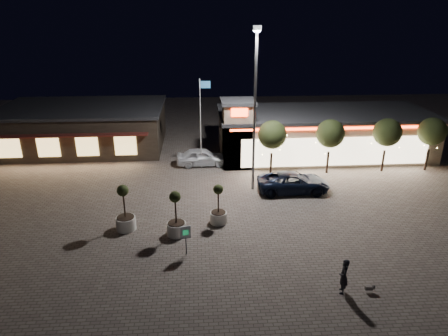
{
  "coord_description": "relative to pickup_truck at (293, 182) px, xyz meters",
  "views": [
    {
      "loc": [
        -2.34,
        -20.91,
        13.25
      ],
      "look_at": [
        -0.43,
        6.0,
        2.64
      ],
      "focal_mm": 32.0,
      "sensor_mm": 36.0,
      "label": 1
    }
  ],
  "objects": [
    {
      "name": "planter_mid",
      "position": [
        -8.9,
        -5.94,
        0.15
      ],
      "size": [
        1.23,
        1.23,
        3.02
      ],
      "color": "silver",
      "rests_on": "ground"
    },
    {
      "name": "valet_sign",
      "position": [
        -8.25,
        -8.15,
        0.5
      ],
      "size": [
        0.6,
        0.14,
        1.83
      ],
      "color": "gray",
      "rests_on": "ground"
    },
    {
      "name": "planter_right",
      "position": [
        -6.16,
        -4.56,
        0.08
      ],
      "size": [
        1.13,
        1.13,
        2.78
      ],
      "color": "silver",
      "rests_on": "ground"
    },
    {
      "name": "string_tree_b",
      "position": [
        3.88,
        3.71,
        2.78
      ],
      "size": [
        2.42,
        2.42,
        4.79
      ],
      "color": "#332319",
      "rests_on": "ground"
    },
    {
      "name": "retail_building",
      "position": [
        4.39,
        8.52,
        1.43
      ],
      "size": [
        20.4,
        8.4,
        6.1
      ],
      "color": "tan",
      "rests_on": "ground"
    },
    {
      "name": "string_tree_c",
      "position": [
        8.88,
        3.71,
        2.78
      ],
      "size": [
        2.42,
        2.42,
        4.79
      ],
      "color": "#332319",
      "rests_on": "ground"
    },
    {
      "name": "string_tree_a",
      "position": [
        -1.12,
        3.71,
        2.78
      ],
      "size": [
        2.42,
        2.42,
        4.79
      ],
      "color": "#332319",
      "rests_on": "ground"
    },
    {
      "name": "floodlight_pole",
      "position": [
        -3.12,
        0.71,
        6.24
      ],
      "size": [
        0.6,
        0.4,
        12.38
      ],
      "color": "gray",
      "rests_on": "ground"
    },
    {
      "name": "pickup_truck",
      "position": [
        0.0,
        0.0,
        0.0
      ],
      "size": [
        5.66,
        2.69,
        1.56
      ],
      "primitive_type": "imported",
      "rotation": [
        0.0,
        0.0,
        1.55
      ],
      "color": "black",
      "rests_on": "ground"
    },
    {
      "name": "restaurant_building",
      "position": [
        -19.12,
        12.68,
        1.38
      ],
      "size": [
        16.4,
        11.0,
        4.3
      ],
      "color": "#382D23",
      "rests_on": "ground"
    },
    {
      "name": "pedestrian",
      "position": [
        -0.33,
        -12.15,
        0.17
      ],
      "size": [
        0.62,
        0.79,
        1.9
      ],
      "primitive_type": "imported",
      "rotation": [
        0.0,
        0.0,
        -1.84
      ],
      "color": "black",
      "rests_on": "ground"
    },
    {
      "name": "white_sedan",
      "position": [
        -7.04,
        6.32,
        0.02
      ],
      "size": [
        4.72,
        1.98,
        1.6
      ],
      "primitive_type": "imported",
      "rotation": [
        0.0,
        0.0,
        1.59
      ],
      "color": "white",
      "rests_on": "ground"
    },
    {
      "name": "ground",
      "position": [
        -5.12,
        -7.29,
        -0.78
      ],
      "size": [
        90.0,
        90.0,
        0.0
      ],
      "primitive_type": "plane",
      "color": "#6B6057",
      "rests_on": "ground"
    },
    {
      "name": "dog",
      "position": [
        1.09,
        -12.26,
        -0.51
      ],
      "size": [
        0.52,
        0.2,
        0.28
      ],
      "color": "#59514C",
      "rests_on": "ground"
    },
    {
      "name": "string_tree_d",
      "position": [
        12.88,
        3.71,
        2.78
      ],
      "size": [
        2.42,
        2.42,
        4.79
      ],
      "color": "#332319",
      "rests_on": "ground"
    },
    {
      "name": "flagpole",
      "position": [
        -7.02,
        5.71,
        3.96
      ],
      "size": [
        0.95,
        0.1,
        8.0
      ],
      "color": "white",
      "rests_on": "ground"
    },
    {
      "name": "planter_left",
      "position": [
        -12.2,
        -5.02,
        0.19
      ],
      "size": [
        1.28,
        1.28,
        3.14
      ],
      "color": "silver",
      "rests_on": "ground"
    }
  ]
}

